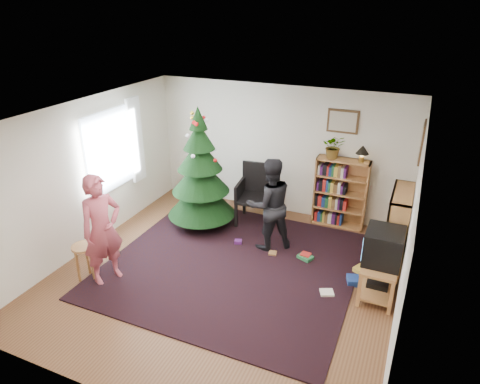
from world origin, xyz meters
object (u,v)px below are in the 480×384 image
at_px(bookshelf_right, 397,230).
at_px(person_by_chair, 270,205).
at_px(christmas_tree, 201,179).
at_px(crt_tv, 384,246).
at_px(table_lamp, 362,151).
at_px(picture_back, 343,121).
at_px(bookshelf_back, 340,192).
at_px(person_standing, 102,230).
at_px(potted_plant, 334,147).
at_px(armchair, 257,191).
at_px(tv_stand, 379,275).
at_px(picture_right, 422,142).
at_px(stool, 84,253).

distance_m(bookshelf_right, person_by_chair, 2.02).
relative_size(christmas_tree, crt_tv, 4.08).
distance_m(bookshelf_right, table_lamp, 1.56).
height_order(picture_back, bookshelf_back, picture_back).
bearing_deg(crt_tv, picture_back, 118.01).
relative_size(person_standing, potted_plant, 3.93).
relative_size(bookshelf_back, table_lamp, 4.28).
distance_m(christmas_tree, potted_plant, 2.45).
bearing_deg(armchair, person_standing, -124.14).
bearing_deg(picture_back, armchair, -156.59).
bearing_deg(armchair, crt_tv, -37.23).
bearing_deg(christmas_tree, bookshelf_back, 24.12).
bearing_deg(crt_tv, bookshelf_back, 117.15).
xyz_separation_m(crt_tv, person_standing, (-3.80, -1.26, 0.06)).
xyz_separation_m(christmas_tree, table_lamp, (2.64, 1.05, 0.56)).
xyz_separation_m(christmas_tree, tv_stand, (3.30, -0.82, -0.62)).
height_order(tv_stand, crt_tv, crt_tv).
xyz_separation_m(picture_back, person_by_chair, (-0.82, -1.42, -1.14)).
relative_size(person_by_chair, table_lamp, 5.32).
height_order(picture_right, christmas_tree, christmas_tree).
height_order(bookshelf_back, person_standing, person_standing).
relative_size(bookshelf_back, armchair, 1.16).
height_order(picture_back, christmas_tree, christmas_tree).
xyz_separation_m(armchair, potted_plant, (1.27, 0.45, 0.90)).
xyz_separation_m(picture_right, table_lamp, (-0.92, 0.59, -0.45)).
xyz_separation_m(bookshelf_back, table_lamp, (0.30, 0.00, 0.84)).
relative_size(stool, table_lamp, 1.89).
xyz_separation_m(bookshelf_right, table_lamp, (-0.78, 1.06, 0.84)).
xyz_separation_m(person_by_chair, potted_plant, (0.72, 1.29, 0.71)).
relative_size(stool, potted_plant, 1.33).
xyz_separation_m(picture_right, person_by_chair, (-2.14, -0.70, -1.14)).
bearing_deg(picture_right, person_standing, -147.97).
distance_m(armchair, stool, 3.26).
bearing_deg(christmas_tree, person_by_chair, -9.70).
height_order(tv_stand, person_standing, person_standing).
distance_m(person_standing, table_lamp, 4.48).
height_order(stool, table_lamp, table_lamp).
distance_m(tv_stand, crt_tv, 0.47).
xyz_separation_m(tv_stand, armchair, (-2.43, 1.42, 0.29)).
distance_m(bookshelf_back, potted_plant, 0.88).
bearing_deg(crt_tv, table_lamp, 109.42).
bearing_deg(picture_back, person_by_chair, -119.80).
xyz_separation_m(potted_plant, table_lamp, (0.50, 0.00, -0.01)).
bearing_deg(tv_stand, stool, -161.47).
distance_m(christmas_tree, stool, 2.39).
bearing_deg(armchair, bookshelf_back, 10.20).
bearing_deg(tv_stand, christmas_tree, 166.00).
relative_size(picture_back, armchair, 0.49).
bearing_deg(crt_tv, person_by_chair, 162.85).
bearing_deg(potted_plant, tv_stand, -58.15).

